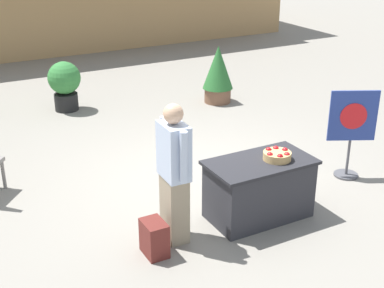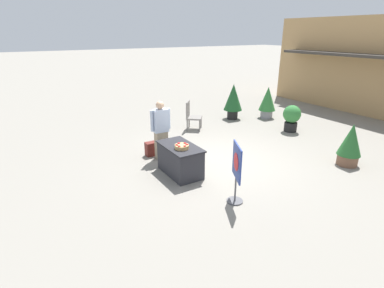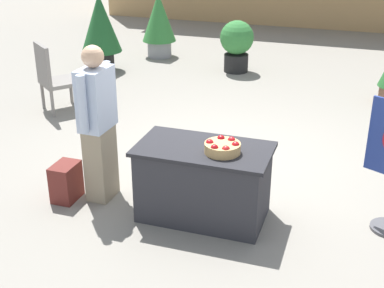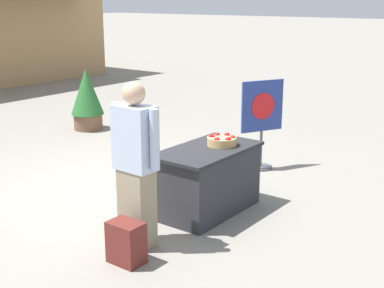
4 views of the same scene
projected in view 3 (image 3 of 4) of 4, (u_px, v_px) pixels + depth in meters
name	position (u px, v px, depth m)	size (l,w,h in m)	color
ground_plane	(225.00, 164.00, 6.73)	(120.00, 120.00, 0.00)	gray
display_table	(203.00, 182.00, 5.46)	(1.35, 0.75, 0.79)	#2D2D33
apple_basket	(223.00, 147.00, 5.16)	(0.35, 0.35, 0.13)	tan
person_visitor	(98.00, 123.00, 5.63)	(0.27, 0.61, 1.72)	gray
backpack	(66.00, 182.00, 5.86)	(0.24, 0.34, 0.42)	maroon
patio_chair	(53.00, 75.00, 8.23)	(0.77, 0.77, 1.08)	gray
potted_plant_near_right	(237.00, 43.00, 10.25)	(0.65, 0.65, 0.99)	black
potted_plant_near_left	(159.00, 22.00, 11.19)	(0.71, 0.71, 1.35)	gray
potted_plant_far_right	(100.00, 27.00, 10.17)	(0.78, 0.78, 1.49)	black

